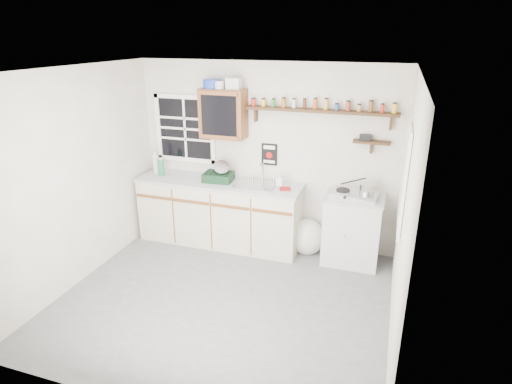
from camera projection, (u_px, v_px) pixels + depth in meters
room at (221, 196)px, 4.41m from camera, size 3.64×3.24×2.54m
main_cabinet at (220, 212)px, 6.02m from camera, size 2.31×0.63×0.92m
right_cabinet at (352, 229)px, 5.50m from camera, size 0.73×0.57×0.91m
sink at (256, 184)px, 5.70m from camera, size 0.52×0.44×0.29m
upper_cabinet at (223, 114)px, 5.66m from camera, size 0.60×0.32×0.65m
upper_cabinet_clutter at (220, 84)px, 5.53m from camera, size 0.52×0.24×0.14m
spice_shelf at (321, 110)px, 5.31m from camera, size 1.91×0.18×0.35m
secondary_shelf at (370, 141)px, 5.26m from camera, size 0.45×0.16×0.24m
warning_sign at (269, 154)px, 5.80m from camera, size 0.22×0.02×0.30m
window_back at (185, 129)px, 6.07m from camera, size 0.93×0.03×0.98m
window_right at (405, 179)px, 4.31m from camera, size 0.03×0.78×1.08m
water_bottles at (158, 165)px, 6.10m from camera, size 0.20×0.14×0.33m
dish_rack at (219, 175)px, 5.83m from camera, size 0.41×0.32×0.29m
soap_bottle at (280, 180)px, 5.62m from camera, size 0.09×0.09×0.19m
rag at (285, 189)px, 5.54m from camera, size 0.17×0.16×0.02m
hotplate at (354, 194)px, 5.32m from camera, size 0.60×0.37×0.08m
saucepan at (366, 188)px, 5.25m from camera, size 0.43×0.27×0.19m
trash_bag at (307, 237)px, 5.83m from camera, size 0.45×0.41×0.52m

